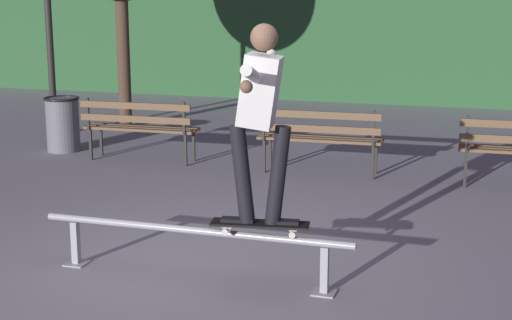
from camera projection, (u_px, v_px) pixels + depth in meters
name	position (u px, v px, depth m)	size (l,w,h in m)	color
ground_plane	(202.00, 271.00, 6.51)	(90.00, 90.00, 0.00)	gray
hedge_backdrop	(387.00, 49.00, 16.32)	(24.00, 1.20, 2.20)	#2D5B33
grind_rail	(193.00, 239.00, 6.28)	(2.68, 0.18, 0.44)	#9E9EA3
skateboard	(260.00, 224.00, 6.07)	(0.80, 0.32, 0.09)	black
skateboarder	(260.00, 107.00, 5.87)	(0.63, 1.39, 1.56)	black
park_bench_leftmost	(139.00, 124.00, 10.53)	(1.61, 0.47, 0.88)	#282623
park_bench_left_center	(319.00, 134.00, 9.79)	(1.61, 0.47, 0.88)	#282623
trash_can	(63.00, 123.00, 11.28)	(0.52, 0.52, 0.80)	slate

